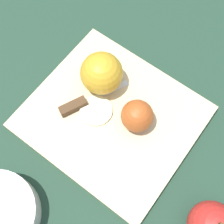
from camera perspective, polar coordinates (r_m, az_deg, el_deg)
name	(u,v)px	position (r m, az deg, el deg)	size (l,w,h in m)	color
ground_plane	(112,119)	(0.66, 0.00, -1.22)	(4.00, 4.00, 0.00)	#1E3828
cutting_board	(112,117)	(0.65, 0.00, -0.95)	(0.38, 0.35, 0.02)	#D1B789
apple_half_left	(137,116)	(0.61, 4.59, -0.71)	(0.06, 0.06, 0.06)	#AD4C1E
apple_half_right	(101,73)	(0.63, -1.94, 7.11)	(0.09, 0.09, 0.09)	gold
knife	(78,104)	(0.65, -6.22, 1.39)	(0.10, 0.14, 0.02)	silver
apple_slice	(96,111)	(0.64, -2.92, 0.24)	(0.07, 0.07, 0.01)	beige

